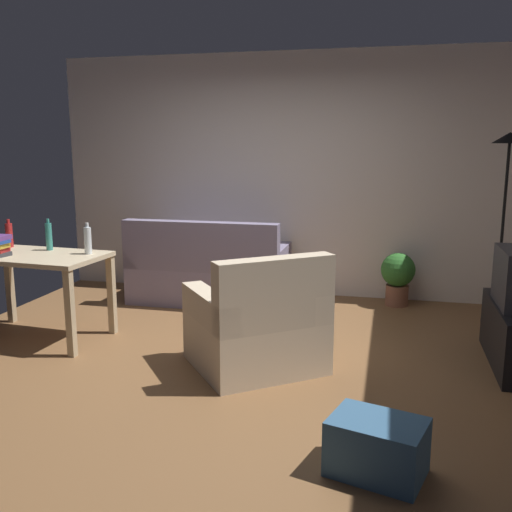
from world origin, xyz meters
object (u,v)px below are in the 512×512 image
storage_box (377,447)px  bottle_clear (88,240)px  couch (208,274)px  desk (35,266)px  potted_plant (398,275)px  torchiere_lamp (507,176)px  armchair (258,328)px  bottle_red (9,235)px  bottle_tall (49,236)px

storage_box → bottle_clear: bearing=147.3°
couch → desk: (-1.10, -1.50, 0.34)m
couch → storage_box: bearing=122.2°
desk → bottle_clear: bottle_clear is taller
couch → potted_plant: bearing=-171.2°
torchiere_lamp → armchair: bearing=-140.3°
bottle_red → bottle_clear: (0.88, -0.14, 0.01)m
torchiere_lamp → potted_plant: bearing=155.6°
desk → potted_plant: 3.62m
torchiere_lamp → bottle_clear: bearing=-160.4°
bottle_red → bottle_tall: bottle_tall is taller
armchair → potted_plant: bearing=-154.8°
storage_box → bottle_red: (-3.42, 1.76, 0.73)m
desk → bottle_tall: bottle_tall is taller
storage_box → bottle_clear: (-2.54, 1.63, 0.73)m
armchair → bottle_clear: bottle_clear is taller
couch → desk: couch is taller
desk → bottle_red: bearing=153.1°
torchiere_lamp → bottle_red: 4.64m
couch → bottle_clear: bottle_clear is taller
bottle_tall → desk: bearing=-96.4°
desk → torchiere_lamp: bearing=23.4°
torchiere_lamp → bottle_red: torchiere_lamp is taller
bottle_red → armchair: bearing=-11.4°
desk → storage_box: (3.00, -1.51, -0.50)m
desk → storage_box: size_ratio=2.60×
desk → bottle_tall: size_ratio=4.37×
torchiere_lamp → bottle_tall: bearing=-163.5°
bottle_tall → bottle_clear: size_ratio=1.04×
armchair → bottle_clear: (-1.61, 0.37, 0.56)m
potted_plant → storage_box: bearing=-92.1°
torchiere_lamp → potted_plant: 1.49m
couch → desk: size_ratio=1.33×
torchiere_lamp → bottle_tall: 4.22m
torchiere_lamp → desk: size_ratio=1.45×
couch → armchair: size_ratio=1.36×
storage_box → potted_plant: bearing=87.9°
couch → potted_plant: couch is taller
torchiere_lamp → potted_plant: torchiere_lamp is taller
storage_box → desk: bearing=153.3°
torchiere_lamp → storage_box: size_ratio=3.77×
storage_box → bottle_tall: size_ratio=1.68×
desk → bottle_tall: (0.02, 0.21, 0.24)m
armchair → bottle_tall: size_ratio=4.29×
couch → potted_plant: 2.04m
armchair → bottle_tall: bearing=-50.2°
couch → bottle_red: 2.05m
bottle_red → bottle_clear: size_ratio=0.96×
bottle_clear → desk: bearing=-165.2°
bottle_clear → storage_box: bearing=-32.7°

